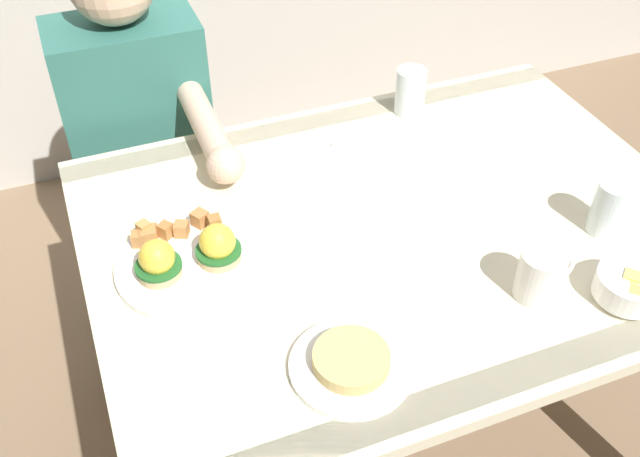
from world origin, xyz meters
The scene contains 10 objects.
ground_plane centered at (0.00, 0.00, 0.00)m, with size 6.00×6.00×0.00m, color #7F664C.
dining_table centered at (0.00, 0.00, 0.63)m, with size 1.20×0.90×0.74m.
eggs_benedict_plate centered at (-0.41, 0.03, 0.77)m, with size 0.27×0.27×0.09m.
fruit_bowl centered at (0.28, -0.33, 0.77)m, with size 0.12×0.12×0.06m.
coffee_mug centered at (0.14, -0.26, 0.79)m, with size 0.11×0.08×0.09m.
fork centered at (0.07, 0.28, 0.74)m, with size 0.16×0.04×0.00m.
water_glass_near centered at (0.20, 0.36, 0.79)m, with size 0.07×0.07×0.11m.
water_glass_far centered at (0.36, -0.16, 0.79)m, with size 0.07×0.07×0.11m.
side_plate centered at (-0.23, -0.29, 0.75)m, with size 0.20×0.20×0.04m.
diner_person centered at (-0.40, 0.60, 0.65)m, with size 0.34×0.54×1.14m.
Camera 1 is at (-0.54, -0.95, 1.68)m, focal length 41.06 mm.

